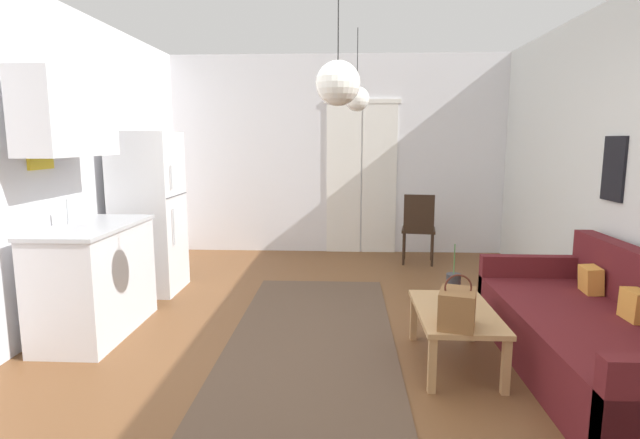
# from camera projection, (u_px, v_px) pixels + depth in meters

# --- Properties ---
(ground_plane) EXTENTS (5.25, 7.93, 0.10)m
(ground_plane) POSITION_uv_depth(u_px,v_px,m) (327.00, 370.00, 3.56)
(ground_plane) COLOR brown
(wall_back) EXTENTS (4.85, 0.13, 2.76)m
(wall_back) POSITION_uv_depth(u_px,v_px,m) (338.00, 156.00, 6.99)
(wall_back) COLOR silver
(wall_back) RESTS_ON ground_plane
(area_rug) EXTENTS (1.32, 3.11, 0.01)m
(area_rug) POSITION_uv_depth(u_px,v_px,m) (312.00, 335.00, 4.06)
(area_rug) COLOR brown
(area_rug) RESTS_ON ground_plane
(couch) EXTENTS (0.95, 2.17, 0.82)m
(couch) POSITION_uv_depth(u_px,v_px,m) (605.00, 340.00, 3.33)
(couch) COLOR #5B191E
(couch) RESTS_ON ground_plane
(coffee_table) EXTENTS (0.54, 0.93, 0.40)m
(coffee_table) POSITION_uv_depth(u_px,v_px,m) (455.00, 317.00, 3.50)
(coffee_table) COLOR tan
(coffee_table) RESTS_ON ground_plane
(bamboo_vase) EXTENTS (0.10, 0.10, 0.45)m
(bamboo_vase) POSITION_uv_depth(u_px,v_px,m) (453.00, 289.00, 3.58)
(bamboo_vase) COLOR #2D2D33
(bamboo_vase) RESTS_ON coffee_table
(handbag) EXTENTS (0.29, 0.32, 0.35)m
(handbag) POSITION_uv_depth(u_px,v_px,m) (457.00, 308.00, 3.17)
(handbag) COLOR brown
(handbag) RESTS_ON coffee_table
(refrigerator) EXTENTS (0.63, 0.64, 1.67)m
(refrigerator) POSITION_uv_depth(u_px,v_px,m) (149.00, 213.00, 5.17)
(refrigerator) COLOR white
(refrigerator) RESTS_ON ground_plane
(kitchen_counter) EXTENTS (0.59, 1.16, 2.10)m
(kitchen_counter) POSITION_uv_depth(u_px,v_px,m) (88.00, 237.00, 4.02)
(kitchen_counter) COLOR silver
(kitchen_counter) RESTS_ON ground_plane
(accent_chair) EXTENTS (0.47, 0.46, 0.91)m
(accent_chair) POSITION_uv_depth(u_px,v_px,m) (419.00, 226.00, 6.35)
(accent_chair) COLOR black
(accent_chair) RESTS_ON ground_plane
(pendant_lamp_near) EXTENTS (0.29, 0.29, 0.96)m
(pendant_lamp_near) POSITION_uv_depth(u_px,v_px,m) (338.00, 83.00, 3.15)
(pendant_lamp_near) COLOR black
(pendant_lamp_far) EXTENTS (0.27, 0.27, 0.86)m
(pendant_lamp_far) POSITION_uv_depth(u_px,v_px,m) (357.00, 99.00, 5.32)
(pendant_lamp_far) COLOR black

